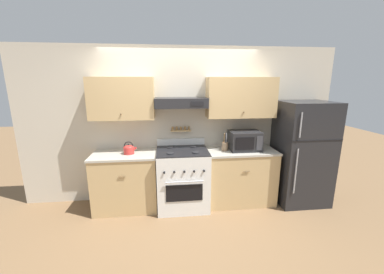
% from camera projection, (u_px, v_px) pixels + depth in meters
% --- Properties ---
extents(ground_plane, '(16.00, 16.00, 0.00)m').
position_uv_depth(ground_plane, '(184.00, 214.00, 3.63)').
color(ground_plane, brown).
extents(wall_back, '(5.20, 0.46, 2.55)m').
position_uv_depth(wall_back, '(182.00, 117.00, 3.88)').
color(wall_back, beige).
rests_on(wall_back, ground_plane).
extents(counter_left, '(0.99, 0.63, 0.91)m').
position_uv_depth(counter_left, '(126.00, 181.00, 3.74)').
color(counter_left, tan).
rests_on(counter_left, ground_plane).
extents(counter_right, '(1.12, 0.63, 0.91)m').
position_uv_depth(counter_right, '(240.00, 176.00, 3.94)').
color(counter_right, tan).
rests_on(counter_right, ground_plane).
extents(stove_range, '(0.80, 0.72, 1.06)m').
position_uv_depth(stove_range, '(183.00, 178.00, 3.78)').
color(stove_range, white).
rests_on(stove_range, ground_plane).
extents(refrigerator, '(0.80, 0.74, 1.69)m').
position_uv_depth(refrigerator, '(302.00, 153.00, 3.89)').
color(refrigerator, '#232326').
rests_on(refrigerator, ground_plane).
extents(tea_kettle, '(0.20, 0.16, 0.20)m').
position_uv_depth(tea_kettle, '(129.00, 149.00, 3.61)').
color(tea_kettle, red).
rests_on(tea_kettle, counter_left).
extents(microwave, '(0.49, 0.38, 0.31)m').
position_uv_depth(microwave, '(245.00, 141.00, 3.80)').
color(microwave, '#232326').
rests_on(microwave, counter_right).
extents(utensil_crock, '(0.10, 0.10, 0.29)m').
position_uv_depth(utensil_crock, '(225.00, 146.00, 3.77)').
color(utensil_crock, '#8E7051').
rests_on(utensil_crock, counter_right).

